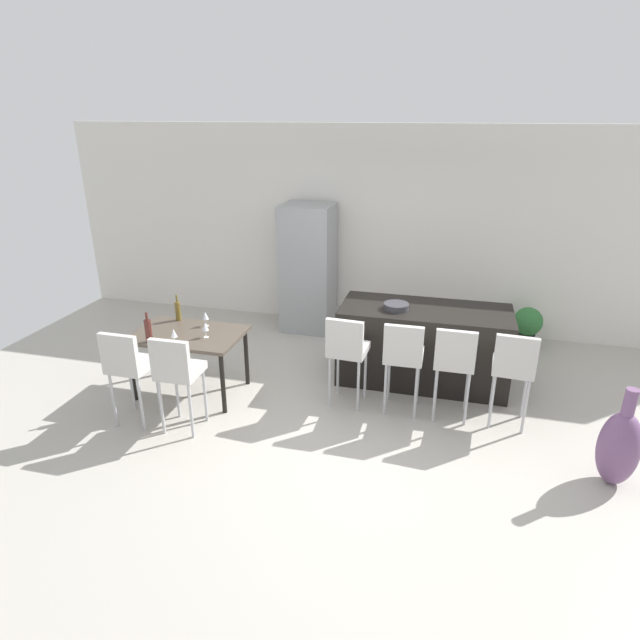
# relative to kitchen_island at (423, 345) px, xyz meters

# --- Properties ---
(ground_plane) EXTENTS (10.00, 10.00, 0.00)m
(ground_plane) POSITION_rel_kitchen_island_xyz_m (-0.64, -0.96, -0.46)
(ground_plane) COLOR #ADA89E
(back_wall) EXTENTS (10.00, 0.12, 2.90)m
(back_wall) POSITION_rel_kitchen_island_xyz_m (-0.64, 1.72, 0.99)
(back_wall) COLOR silver
(back_wall) RESTS_ON ground_plane
(kitchen_island) EXTENTS (1.96, 0.85, 0.92)m
(kitchen_island) POSITION_rel_kitchen_island_xyz_m (0.00, 0.00, 0.00)
(kitchen_island) COLOR black
(kitchen_island) RESTS_ON ground_plane
(bar_chair_left) EXTENTS (0.43, 0.43, 1.05)m
(bar_chair_left) POSITION_rel_kitchen_island_xyz_m (-0.76, -0.81, 0.24)
(bar_chair_left) COLOR beige
(bar_chair_left) RESTS_ON ground_plane
(bar_chair_middle) EXTENTS (0.40, 0.40, 1.05)m
(bar_chair_middle) POSITION_rel_kitchen_island_xyz_m (-0.16, -0.81, 0.24)
(bar_chair_middle) COLOR beige
(bar_chair_middle) RESTS_ON ground_plane
(bar_chair_right) EXTENTS (0.40, 0.40, 1.05)m
(bar_chair_right) POSITION_rel_kitchen_island_xyz_m (0.36, -0.81, 0.24)
(bar_chair_right) COLOR beige
(bar_chair_right) RESTS_ON ground_plane
(bar_chair_far) EXTENTS (0.43, 0.43, 1.05)m
(bar_chair_far) POSITION_rel_kitchen_island_xyz_m (0.93, -0.81, 0.24)
(bar_chair_far) COLOR beige
(bar_chair_far) RESTS_ON ground_plane
(dining_table) EXTENTS (1.21, 0.79, 0.74)m
(dining_table) POSITION_rel_kitchen_island_xyz_m (-2.55, -0.96, 0.20)
(dining_table) COLOR #4C4238
(dining_table) RESTS_ON ground_plane
(dining_chair_near) EXTENTS (0.40, 0.40, 1.05)m
(dining_chair_near) POSITION_rel_kitchen_island_xyz_m (-2.82, -1.72, 0.24)
(dining_chair_near) COLOR beige
(dining_chair_near) RESTS_ON ground_plane
(dining_chair_far) EXTENTS (0.40, 0.40, 1.05)m
(dining_chair_far) POSITION_rel_kitchen_island_xyz_m (-2.28, -1.72, 0.24)
(dining_chair_far) COLOR beige
(dining_chair_far) RESTS_ON ground_plane
(wine_bottle_middle) EXTENTS (0.07, 0.07, 0.34)m
(wine_bottle_middle) POSITION_rel_kitchen_island_xyz_m (-2.83, -1.29, 0.41)
(wine_bottle_middle) COLOR #471E19
(wine_bottle_middle) RESTS_ON dining_table
(wine_bottle_left) EXTENTS (0.06, 0.06, 0.31)m
(wine_bottle_left) POSITION_rel_kitchen_island_xyz_m (-2.83, -0.63, 0.40)
(wine_bottle_left) COLOR brown
(wine_bottle_left) RESTS_ON dining_table
(wine_glass_right) EXTENTS (0.07, 0.07, 0.17)m
(wine_glass_right) POSITION_rel_kitchen_island_xyz_m (-2.54, -1.27, 0.40)
(wine_glass_right) COLOR silver
(wine_glass_right) RESTS_ON dining_table
(wine_glass_far) EXTENTS (0.07, 0.07, 0.17)m
(wine_glass_far) POSITION_rel_kitchen_island_xyz_m (-2.30, -1.02, 0.40)
(wine_glass_far) COLOR silver
(wine_glass_far) RESTS_ON dining_table
(wine_glass_near) EXTENTS (0.07, 0.07, 0.17)m
(wine_glass_near) POSITION_rel_kitchen_island_xyz_m (-2.44, -0.72, 0.40)
(wine_glass_near) COLOR silver
(wine_glass_near) RESTS_ON dining_table
(refrigerator) EXTENTS (0.72, 0.68, 1.84)m
(refrigerator) POSITION_rel_kitchen_island_xyz_m (-1.78, 1.28, 0.46)
(refrigerator) COLOR #939699
(refrigerator) RESTS_ON ground_plane
(fruit_bowl) EXTENTS (0.29, 0.29, 0.07)m
(fruit_bowl) POSITION_rel_kitchen_island_xyz_m (-0.33, -0.10, 0.50)
(fruit_bowl) COLOR #333338
(fruit_bowl) RESTS_ON kitchen_island
(floor_vase) EXTENTS (0.34, 0.34, 0.93)m
(floor_vase) POSITION_rel_kitchen_island_xyz_m (1.77, -1.53, -0.09)
(floor_vase) COLOR #704C75
(floor_vase) RESTS_ON ground_plane
(potted_plant) EXTENTS (0.39, 0.39, 0.59)m
(potted_plant) POSITION_rel_kitchen_island_xyz_m (1.31, 1.27, -0.12)
(potted_plant) COLOR #38383D
(potted_plant) RESTS_ON ground_plane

